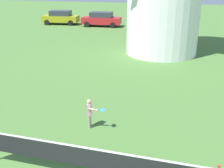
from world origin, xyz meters
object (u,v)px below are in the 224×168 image
Objects in this scene: player_far at (90,112)px; parked_car_cream at (150,21)px; tennis_net at (90,158)px; parked_car_mustard at (61,17)px; parked_car_red at (101,19)px.

player_far is 20.93m from parked_car_cream.
parked_car_cream is at bearing 94.66° from tennis_net.
parked_car_cream is (-1.91, 23.45, 0.12)m from tennis_net.
tennis_net is 1.41× the size of parked_car_cream.
parked_car_mustard reaches higher than player_far.
tennis_net is 1.39× the size of parked_car_mustard.
tennis_net is 2.71m from player_far.
tennis_net is at bearing -69.97° from player_far.
tennis_net is at bearing -85.34° from parked_car_cream.
player_far is 24.15m from parked_car_mustard.
player_far is 0.25× the size of parked_car_cream.
parked_car_red is (4.99, -0.17, 0.00)m from parked_car_mustard.
parked_car_red is 1.03× the size of parked_car_cream.
parked_car_cream is (5.38, -0.23, -0.00)m from parked_car_red.
tennis_net is 23.53m from parked_car_cream.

